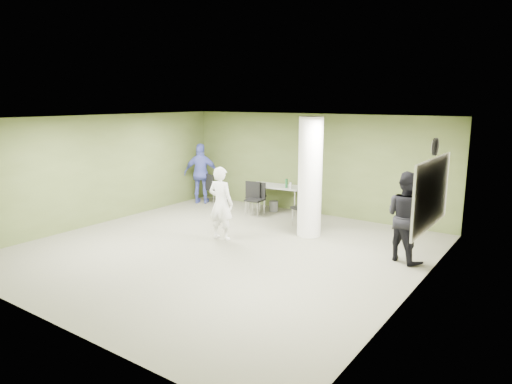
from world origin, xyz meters
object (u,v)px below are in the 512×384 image
Objects in this scene: folding_table at (276,187)px; woman_white at (221,203)px; man_blue at (201,174)px; chair_back_left at (213,186)px; man_black at (406,217)px.

woman_white reaches higher than folding_table.
man_blue is (-2.88, 2.59, 0.08)m from woman_white.
chair_back_left is 0.52× the size of man_black.
man_blue reaches higher than man_black.
folding_table is at bearing -87.47° from woman_white.
woman_white is (2.51, -2.67, 0.30)m from chair_back_left.
man_blue is at bearing 10.79° from man_black.
woman_white is 4.04m from man_black.
chair_back_left is 6.66m from man_black.
folding_table is at bearing 160.19° from man_blue.
folding_table is 1.77× the size of chair_back_left.
man_black is (4.31, -2.00, 0.20)m from folding_table.
woman_white is (0.40, -2.98, 0.14)m from folding_table.
man_blue is (-2.49, -0.39, 0.22)m from folding_table.
folding_table is 4.76m from man_black.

